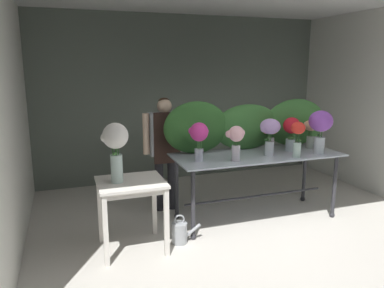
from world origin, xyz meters
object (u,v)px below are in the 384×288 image
object	(u,v)px
vase_violet_dahlias	(320,126)
vase_white_roses_tall	(116,145)
florist	(165,142)
vase_scarlet_freesia	(298,136)
vase_magenta_ranunculus	(199,136)
vase_peach_anemones	(311,130)
vase_crimson_hydrangea	(292,131)
vase_lilac_roses	(270,131)
watering_can	(180,232)
vase_coral_peonies	(271,132)
display_table_glass	(257,164)
side_table_white	(131,190)
vase_blush_snapdragons	(236,139)

from	to	relation	value
vase_violet_dahlias	vase_white_roses_tall	xyz separation A→B (m)	(-2.62, -0.09, -0.05)
florist	vase_scarlet_freesia	size ratio (longest dim) A/B	3.54
florist	vase_magenta_ranunculus	distance (m)	0.82
vase_peach_anemones	vase_crimson_hydrangea	bearing A→B (deg)	-170.10
vase_crimson_hydrangea	vase_lilac_roses	bearing A→B (deg)	-161.01
vase_crimson_hydrangea	watering_can	world-z (taller)	vase_crimson_hydrangea
vase_violet_dahlias	vase_coral_peonies	world-z (taller)	vase_violet_dahlias
vase_lilac_roses	vase_scarlet_freesia	xyz separation A→B (m)	(0.28, -0.19, -0.04)
display_table_glass	side_table_white	xyz separation A→B (m)	(-1.70, -0.32, -0.07)
side_table_white	florist	size ratio (longest dim) A/B	0.50
side_table_white	vase_crimson_hydrangea	bearing A→B (deg)	8.71
vase_coral_peonies	side_table_white	bearing A→B (deg)	-167.97
florist	watering_can	world-z (taller)	florist
vase_scarlet_freesia	vase_magenta_ranunculus	size ratio (longest dim) A/B	0.95
vase_scarlet_freesia	florist	bearing A→B (deg)	145.38
vase_lilac_roses	vase_white_roses_tall	distance (m)	1.96
vase_blush_snapdragons	vase_coral_peonies	distance (m)	0.74
side_table_white	vase_lilac_roses	bearing A→B (deg)	6.22
vase_lilac_roses	vase_crimson_hydrangea	world-z (taller)	vase_lilac_roses
display_table_glass	side_table_white	bearing A→B (deg)	-169.46
vase_peach_anemones	vase_white_roses_tall	distance (m)	2.74
watering_can	vase_white_roses_tall	bearing A→B (deg)	176.35
vase_magenta_ranunculus	watering_can	world-z (taller)	vase_magenta_ranunculus
vase_scarlet_freesia	vase_violet_dahlias	bearing A→B (deg)	11.58
vase_crimson_hydrangea	vase_magenta_ranunculus	xyz separation A→B (m)	(-1.35, -0.10, 0.04)
display_table_glass	florist	size ratio (longest dim) A/B	1.39
vase_peach_anemones	vase_white_roses_tall	bearing A→B (deg)	-171.61
vase_blush_snapdragons	vase_coral_peonies	size ratio (longest dim) A/B	1.09
vase_violet_dahlias	vase_scarlet_freesia	size ratio (longest dim) A/B	1.26
vase_peach_anemones	vase_magenta_ranunculus	distance (m)	1.71
vase_blush_snapdragons	vase_coral_peonies	xyz separation A→B (m)	(0.67, 0.32, -0.01)
vase_blush_snapdragons	vase_magenta_ranunculus	bearing A→B (deg)	161.27
side_table_white	vase_scarlet_freesia	world-z (taller)	vase_scarlet_freesia
vase_lilac_roses	vase_scarlet_freesia	distance (m)	0.34
vase_scarlet_freesia	vase_crimson_hydrangea	bearing A→B (deg)	67.96
vase_crimson_hydrangea	vase_white_roses_tall	xyz separation A→B (m)	(-2.36, -0.34, 0.05)
vase_violet_dahlias	vase_magenta_ranunculus	bearing A→B (deg)	174.82
side_table_white	vase_lilac_roses	size ratio (longest dim) A/B	1.66
vase_peach_anemones	vase_scarlet_freesia	distance (m)	0.62
vase_white_roses_tall	watering_can	world-z (taller)	vase_white_roses_tall
vase_lilac_roses	vase_magenta_ranunculus	distance (m)	0.94
side_table_white	vase_scarlet_freesia	bearing A→B (deg)	0.30
display_table_glass	vase_magenta_ranunculus	distance (m)	0.94
side_table_white	vase_blush_snapdragons	size ratio (longest dim) A/B	1.84
vase_coral_peonies	vase_white_roses_tall	distance (m)	2.14
vase_magenta_ranunculus	watering_can	size ratio (longest dim) A/B	1.33
vase_blush_snapdragons	vase_magenta_ranunculus	size ratio (longest dim) A/B	0.91
display_table_glass	florist	world-z (taller)	florist
vase_magenta_ranunculus	vase_coral_peonies	xyz separation A→B (m)	(1.09, 0.18, -0.05)
vase_magenta_ranunculus	florist	bearing A→B (deg)	105.41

